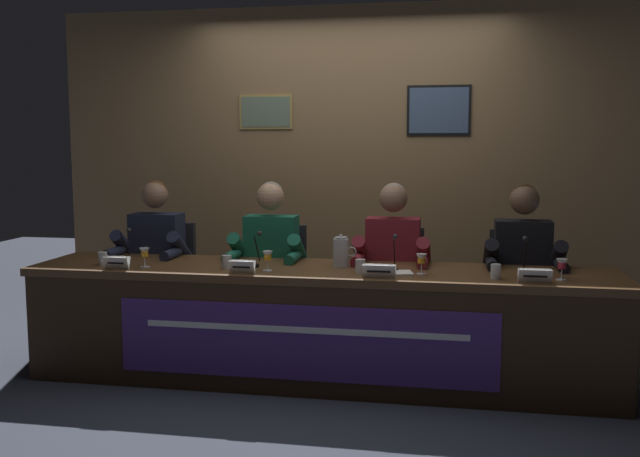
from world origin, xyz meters
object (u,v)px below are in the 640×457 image
panelist_center_left (269,257)px  microphone_center_right (394,259)px  nameplate_far_left (117,263)px  juice_glass_center_left (268,257)px  juice_glass_far_right (562,265)px  panelist_far_left (153,254)px  juice_glass_far_left (144,254)px  chair_far_left (165,287)px  water_cup_center_left (227,263)px  microphone_center_left (256,255)px  chair_center_right (394,295)px  nameplate_far_right (535,276)px  conference_table (317,307)px  nameplate_center_left (242,267)px  juice_glass_center_right (422,260)px  microphone_far_right (526,261)px  water_cup_far_left (103,259)px  microphone_far_left (124,250)px  water_cup_center_right (360,267)px  panelist_center_right (392,261)px  chair_center_left (276,291)px  water_pitcher_central (341,252)px  document_stack_center_right (395,273)px  nameplate_center_right (379,271)px  panelist_far_right (523,265)px  water_cup_far_right (496,272)px  chair_far_right (519,300)px

panelist_center_left → microphone_center_right: 0.96m
nameplate_far_left → juice_glass_center_left: bearing=6.6°
juice_glass_far_right → panelist_far_left: bearing=169.6°
juice_glass_far_left → microphone_center_right: bearing=6.2°
chair_far_left → juice_glass_far_right: bearing=-14.5°
water_cup_center_left → microphone_center_left: (0.15, 0.13, 0.04)m
chair_center_right → nameplate_far_right: 1.22m
microphone_center_right → nameplate_far_left: bearing=-171.2°
juice_glass_center_left → chair_far_left: bearing=143.9°
conference_table → juice_glass_center_left: 0.43m
nameplate_center_left → juice_glass_center_right: (1.07, 0.16, 0.05)m
juice_glass_far_right → microphone_far_right: size_ratio=0.57×
water_cup_far_left → microphone_far_left: bearing=63.7°
water_cup_center_right → microphone_center_right: microphone_center_right is taller
nameplate_center_left → juice_glass_center_right: bearing=8.7°
juice_glass_far_left → panelist_center_right: panelist_center_right is taller
chair_center_left → water_pitcher_central: water_pitcher_central is taller
document_stack_center_right → water_cup_center_left: bearing=-179.5°
panelist_center_right → nameplate_far_right: panelist_center_right is taller
panelist_center_right → microphone_center_right: 0.37m
nameplate_far_right → chair_far_left: bearing=162.4°
microphone_far_right → microphone_far_left: bearing=-179.2°
nameplate_center_left → nameplate_far_right: size_ratio=0.83×
nameplate_center_right → panelist_far_right: 1.07m
panelist_far_left → microphone_center_right: size_ratio=5.75×
water_cup_center_left → microphone_center_left: bearing=39.7°
chair_center_right → water_pitcher_central: bearing=-121.6°
nameplate_center_left → water_cup_center_left: size_ratio=1.81×
juice_glass_center_left → water_cup_center_right: 0.57m
microphone_far_left → juice_glass_far_left: bearing=-38.0°
panelist_far_left → chair_center_right: panelist_far_left is taller
chair_far_left → panelist_center_right: panelist_center_right is taller
water_cup_far_right → microphone_far_right: (0.19, 0.20, 0.04)m
chair_far_left → microphone_far_right: bearing=-11.5°
microphone_far_left → chair_far_right: (2.60, 0.55, -0.35)m
water_cup_center_left → chair_center_right: 1.25m
water_cup_center_right → panelist_far_right: 1.11m
chair_center_left → water_cup_center_left: size_ratio=10.77×
conference_table → chair_center_left: chair_center_left is taller
juice_glass_center_left → panelist_far_left: bearing=152.4°
conference_table → microphone_far_right: microphone_far_right is taller
chair_far_right → microphone_far_right: (-0.02, -0.51, 0.35)m
chair_far_right → nameplate_far_left: bearing=-161.9°
juice_glass_far_left → juice_glass_far_right: 2.53m
juice_glass_far_left → chair_far_right: bearing=17.0°
panelist_far_left → document_stack_center_right: (1.75, -0.48, 0.01)m
juice_glass_far_left → microphone_far_left: microphone_far_left is taller
panelist_far_left → water_cup_center_right: 1.62m
conference_table → microphone_center_right: microphone_center_right is taller
nameplate_far_right → microphone_far_right: microphone_far_right is taller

